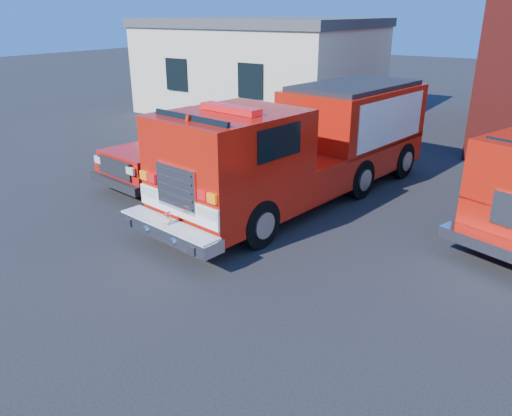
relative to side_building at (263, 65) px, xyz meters
The scene contains 4 objects.
ground 15.96m from the side_building, 55.30° to the right, with size 100.00×100.00×0.00m, color black.
side_building is the anchor object (origin of this frame).
fire_engine 12.80m from the side_building, 52.10° to the right, with size 3.85×9.38×2.81m.
pickup_truck 11.09m from the side_building, 67.33° to the right, with size 2.99×6.11×1.91m.
Camera 1 is at (4.66, -8.24, 4.64)m, focal length 35.00 mm.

